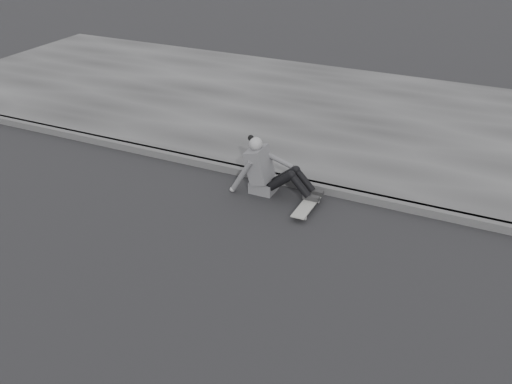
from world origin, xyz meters
TOP-DOWN VIEW (x-y plane):
  - ground at (0.00, 0.00)m, footprint 80.00×80.00m
  - curb at (0.00, 2.58)m, footprint 24.00×0.16m
  - sidewalk at (0.00, 5.60)m, footprint 24.00×6.00m
  - skateboard at (-2.20, 1.97)m, footprint 0.20×0.78m
  - seated_woman at (-2.93, 2.21)m, footprint 1.38×0.46m

SIDE VIEW (x-z plane):
  - ground at x=0.00m, z-range 0.00..0.00m
  - curb at x=0.00m, z-range 0.00..0.12m
  - sidewalk at x=0.00m, z-range 0.00..0.12m
  - skateboard at x=-2.20m, z-range 0.03..0.12m
  - seated_woman at x=-2.93m, z-range -0.08..0.80m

